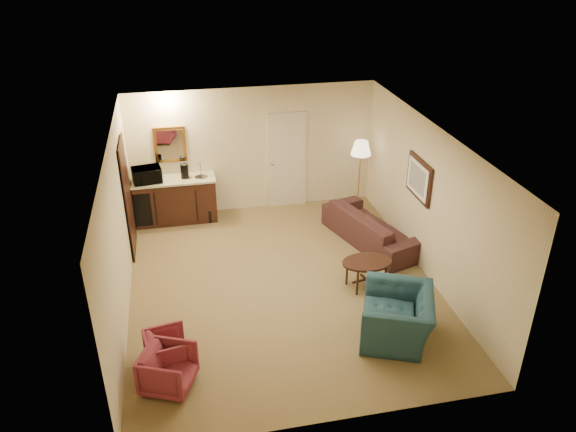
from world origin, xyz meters
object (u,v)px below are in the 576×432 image
waste_bin (210,215)px  coffee_table (366,273)px  sofa (373,222)px  coffee_maker (185,171)px  teal_armchair (398,309)px  rose_chair_near (168,368)px  floor_lamp (359,176)px  microwave (146,173)px  rose_chair_far (168,349)px  wetbar_cabinet (176,200)px

waste_bin → coffee_table: bearing=-50.4°
sofa → coffee_maker: 3.82m
teal_armchair → rose_chair_near: (-3.27, -0.34, -0.17)m
rose_chair_near → floor_lamp: (4.01, 4.40, 0.45)m
coffee_table → rose_chair_near: bearing=-152.6°
microwave → rose_chair_far: bearing=-96.4°
coffee_table → coffee_maker: coffee_maker is taller
coffee_table → wetbar_cabinet: bearing=134.9°
microwave → teal_armchair: bearing=-60.7°
rose_chair_near → waste_bin: size_ratio=2.37×
coffee_table → coffee_maker: 4.21m
teal_armchair → coffee_maker: 5.23m
sofa → waste_bin: size_ratio=8.09×
waste_bin → microwave: 1.51m
wetbar_cabinet → waste_bin: wetbar_cabinet is taller
teal_armchair → rose_chair_near: teal_armchair is taller
rose_chair_near → rose_chair_far: 0.40m
microwave → coffee_table: bearing=-50.1°
rose_chair_near → microwave: (-0.25, 4.67, 0.78)m
rose_chair_near → microwave: size_ratio=1.18×
microwave → sofa: bearing=-31.2°
wetbar_cabinet → rose_chair_near: bearing=-93.0°
wetbar_cabinet → floor_lamp: (3.76, -0.32, 0.32)m
rose_chair_near → waste_bin: bearing=11.7°
coffee_table → coffee_maker: (-2.79, 3.05, 0.83)m
waste_bin → coffee_maker: size_ratio=0.93×
rose_chair_far → waste_bin: bearing=-22.3°
waste_bin → coffee_maker: bearing=155.9°
teal_armchair → rose_chair_near: bearing=-61.6°
wetbar_cabinet → rose_chair_near: size_ratio=2.55×
teal_armchair → sofa: bearing=-169.7°
floor_lamp → microwave: (-4.26, 0.27, 0.33)m
rose_chair_near → coffee_table: size_ratio=0.77×
rose_chair_near → microwave: microwave is taller
rose_chair_near → waste_bin: 4.64m
rose_chair_near → floor_lamp: size_ratio=0.41×
rose_chair_far → microwave: 4.36m
rose_chair_near → teal_armchair: bearing=-61.1°
coffee_table → floor_lamp: 2.86m
sofa → coffee_table: (-0.58, -1.38, -0.19)m
rose_chair_far → coffee_table: bearing=-78.5°
wetbar_cabinet → floor_lamp: size_ratio=1.06×
rose_chair_far → floor_lamp: size_ratio=0.37×
rose_chair_near → sofa: bearing=-28.6°
rose_chair_near → microwave: bearing=26.0°
rose_chair_near → rose_chair_far: rose_chair_near is taller
rose_chair_far → waste_bin: rose_chair_far is taller
rose_chair_near → wetbar_cabinet: bearing=19.9°
sofa → rose_chair_near: sofa is taller
teal_armchair → coffee_table: bearing=-157.6°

